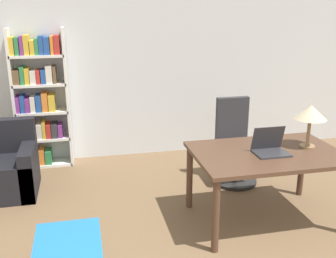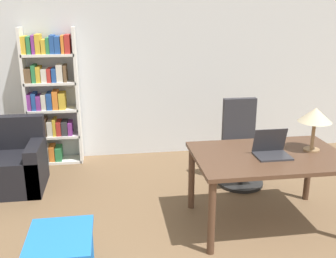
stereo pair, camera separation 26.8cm
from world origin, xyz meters
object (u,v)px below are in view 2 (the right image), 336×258
object	(u,v)px
table_lamp	(315,116)
armchair	(12,166)
side_table_blue	(60,244)
laptop	(271,150)
office_chair	(240,148)
desk	(268,163)
bookshelf	(50,99)

from	to	relation	value
table_lamp	armchair	world-z (taller)	table_lamp
side_table_blue	laptop	bearing A→B (deg)	18.86
office_chair	side_table_blue	distance (m)	2.68
desk	laptop	bearing A→B (deg)	-81.06
laptop	armchair	size ratio (longest dim) A/B	0.39
table_lamp	side_table_blue	world-z (taller)	table_lamp
armchair	table_lamp	bearing A→B (deg)	-20.42
office_chair	bookshelf	xyz separation A→B (m)	(-2.45, 1.08, 0.49)
laptop	side_table_blue	distance (m)	2.15
desk	table_lamp	size ratio (longest dim) A/B	3.35
laptop	side_table_blue	xyz separation A→B (m)	(-1.99, -0.68, -0.43)
table_lamp	laptop	bearing A→B (deg)	-169.56
laptop	office_chair	distance (m)	1.11
side_table_blue	bookshelf	bearing A→B (deg)	98.16
laptop	desk	bearing A→B (deg)	98.94
desk	laptop	size ratio (longest dim) A/B	4.50
bookshelf	office_chair	bearing A→B (deg)	-23.72
desk	bookshelf	distance (m)	3.19
armchair	side_table_blue	bearing A→B (deg)	-67.97
office_chair	bookshelf	world-z (taller)	bookshelf
armchair	office_chair	bearing A→B (deg)	-5.06
desk	table_lamp	bearing A→B (deg)	6.34
laptop	table_lamp	bearing A→B (deg)	10.44
desk	office_chair	xyz separation A→B (m)	(0.06, 1.02, -0.21)
desk	side_table_blue	distance (m)	2.13
desk	office_chair	bearing A→B (deg)	86.58
side_table_blue	office_chair	bearing A→B (deg)	40.24
table_lamp	armchair	bearing A→B (deg)	159.58
office_chair	side_table_blue	size ratio (longest dim) A/B	1.84
desk	bookshelf	size ratio (longest dim) A/B	0.78
laptop	armchair	xyz separation A→B (m)	(-2.79, 1.30, -0.53)
laptop	bookshelf	world-z (taller)	bookshelf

